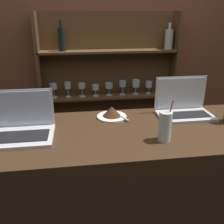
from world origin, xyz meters
TOP-DOWN VIEW (x-y plane):
  - bar_counter at (0.00, 0.32)m, footprint 1.94×0.63m
  - back_wall at (0.00, 1.50)m, footprint 7.00×0.06m
  - back_shelf at (0.01, 1.42)m, footprint 1.30×0.18m
  - laptop_near at (-0.59, 0.33)m, footprint 0.32×0.25m
  - laptop_far at (0.36, 0.49)m, footprint 0.34×0.21m
  - cake_plate at (-0.09, 0.51)m, footprint 0.18×0.19m
  - water_glass at (0.13, 0.17)m, footprint 0.07×0.07m

SIDE VIEW (x-z plane):
  - bar_counter at x=0.00m, z-range 0.00..1.09m
  - back_shelf at x=0.01m, z-range 0.04..1.75m
  - cake_plate at x=-0.09m, z-range 1.08..1.15m
  - laptop_near at x=-0.59m, z-range 1.02..1.25m
  - laptop_far at x=0.36m, z-range 1.02..1.26m
  - water_glass at x=0.13m, z-range 1.06..1.27m
  - back_wall at x=0.00m, z-range 0.00..2.70m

